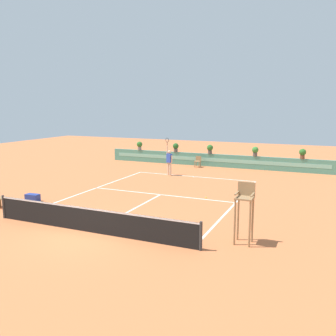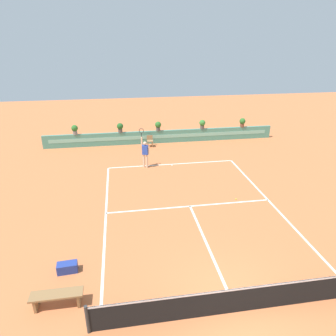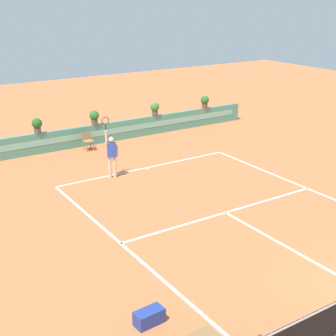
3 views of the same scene
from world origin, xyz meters
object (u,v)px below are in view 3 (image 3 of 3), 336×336
(ball_kid_chair, at_px, (88,141))
(potted_plant_right, at_px, (155,108))
(gear_bag, at_px, (149,317))
(tennis_ball_near_baseline, at_px, (272,194))
(potted_plant_centre, at_px, (94,117))
(potted_plant_left, at_px, (37,125))
(potted_plant_far_right, at_px, (205,101))
(tennis_player, at_px, (112,153))

(ball_kid_chair, relative_size, potted_plant_right, 1.17)
(gear_bag, height_order, tennis_ball_near_baseline, gear_bag)
(potted_plant_centre, bearing_deg, potted_plant_left, 180.00)
(potted_plant_centre, height_order, potted_plant_left, same)
(potted_plant_far_right, distance_m, potted_plant_left, 9.77)
(potted_plant_left, bearing_deg, potted_plant_far_right, 0.00)
(ball_kid_chair, height_order, tennis_player, tennis_player)
(ball_kid_chair, distance_m, potted_plant_far_right, 7.69)
(ball_kid_chair, distance_m, tennis_ball_near_baseline, 9.66)
(ball_kid_chair, xyz_separation_m, potted_plant_far_right, (7.59, 0.73, 0.93))
(potted_plant_far_right, xyz_separation_m, potted_plant_left, (-9.77, 0.00, 0.00))
(potted_plant_far_right, height_order, potted_plant_left, same)
(tennis_ball_near_baseline, bearing_deg, potted_plant_centre, 105.97)
(tennis_ball_near_baseline, distance_m, potted_plant_left, 11.35)
(tennis_player, height_order, potted_plant_right, tennis_player)
(tennis_player, bearing_deg, potted_plant_centre, 73.08)
(tennis_player, xyz_separation_m, potted_plant_right, (4.97, 4.75, 0.36))
(gear_bag, distance_m, potted_plant_far_right, 18.25)
(ball_kid_chair, height_order, gear_bag, ball_kid_chair)
(gear_bag, xyz_separation_m, tennis_player, (3.61, 9.02, 0.87))
(tennis_ball_near_baseline, relative_size, potted_plant_far_right, 0.09)
(ball_kid_chair, height_order, potted_plant_left, potted_plant_left)
(tennis_ball_near_baseline, xyz_separation_m, potted_plant_left, (-5.70, 9.72, 1.38))
(gear_bag, xyz_separation_m, tennis_ball_near_baseline, (7.84, 4.05, -0.15))
(gear_bag, distance_m, potted_plant_centre, 14.72)
(potted_plant_left, bearing_deg, tennis_player, -72.80)
(potted_plant_left, bearing_deg, tennis_ball_near_baseline, -59.61)
(potted_plant_far_right, bearing_deg, tennis_player, -150.22)
(potted_plant_far_right, xyz_separation_m, potted_plant_centre, (-6.86, 0.00, 0.00))
(gear_bag, distance_m, potted_plant_right, 16.27)
(gear_bag, bearing_deg, potted_plant_left, 81.17)
(potted_plant_far_right, bearing_deg, ball_kid_chair, -174.50)
(gear_bag, relative_size, potted_plant_left, 0.97)
(tennis_player, bearing_deg, potted_plant_far_right, 29.78)
(gear_bag, height_order, potted_plant_far_right, potted_plant_far_right)
(potted_plant_far_right, xyz_separation_m, potted_plant_right, (-3.33, 0.00, 0.00))
(tennis_ball_near_baseline, xyz_separation_m, potted_plant_centre, (-2.78, 9.72, 1.38))
(gear_bag, height_order, potted_plant_centre, potted_plant_centre)
(potted_plant_centre, bearing_deg, potted_plant_right, 0.00)
(gear_bag, distance_m, tennis_player, 9.75)
(potted_plant_far_right, distance_m, potted_plant_right, 3.33)
(gear_bag, bearing_deg, ball_kid_chair, 71.67)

